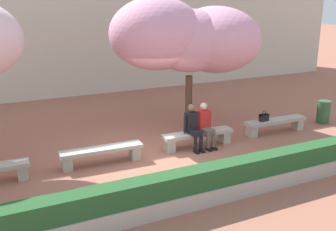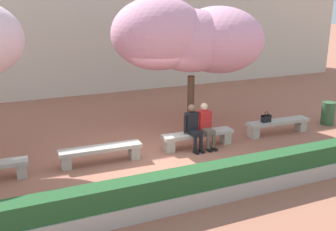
{
  "view_description": "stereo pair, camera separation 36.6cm",
  "coord_description": "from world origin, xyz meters",
  "px_view_note": "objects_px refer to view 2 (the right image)",
  "views": [
    {
      "loc": [
        -4.0,
        -9.24,
        4.12
      ],
      "look_at": [
        0.57,
        0.2,
        1.0
      ],
      "focal_mm": 42.0,
      "sensor_mm": 36.0,
      "label": 1
    },
    {
      "loc": [
        -3.67,
        -9.4,
        4.12
      ],
      "look_at": [
        0.57,
        0.2,
        1.0
      ],
      "focal_mm": 42.0,
      "sensor_mm": 36.0,
      "label": 2
    }
  ],
  "objects_px": {
    "person_seated_right": "(205,124)",
    "cherry_tree_main": "(191,38)",
    "stone_bench_center": "(198,137)",
    "handbag": "(266,118)",
    "person_seated_left": "(193,125)",
    "trash_bin": "(328,113)",
    "stone_bench_near_east": "(278,124)",
    "stone_bench_near_west": "(101,152)"
  },
  "relations": [
    {
      "from": "person_seated_right",
      "to": "cherry_tree_main",
      "type": "xyz_separation_m",
      "value": [
        0.38,
        1.76,
        2.25
      ]
    },
    {
      "from": "cherry_tree_main",
      "to": "stone_bench_center",
      "type": "bearing_deg",
      "value": -108.81
    },
    {
      "from": "person_seated_right",
      "to": "handbag",
      "type": "bearing_deg",
      "value": 1.73
    },
    {
      "from": "person_seated_right",
      "to": "person_seated_left",
      "type": "bearing_deg",
      "value": -179.99
    },
    {
      "from": "trash_bin",
      "to": "stone_bench_near_east",
      "type": "bearing_deg",
      "value": -177.04
    },
    {
      "from": "stone_bench_near_west",
      "to": "person_seated_left",
      "type": "height_order",
      "value": "person_seated_left"
    },
    {
      "from": "person_seated_right",
      "to": "stone_bench_near_west",
      "type": "bearing_deg",
      "value": 179.0
    },
    {
      "from": "person_seated_right",
      "to": "cherry_tree_main",
      "type": "bearing_deg",
      "value": 77.91
    },
    {
      "from": "handbag",
      "to": "trash_bin",
      "type": "xyz_separation_m",
      "value": [
        2.67,
        0.1,
        -0.19
      ]
    },
    {
      "from": "person_seated_left",
      "to": "stone_bench_near_west",
      "type": "bearing_deg",
      "value": 178.85
    },
    {
      "from": "cherry_tree_main",
      "to": "trash_bin",
      "type": "relative_size",
      "value": 6.26
    },
    {
      "from": "person_seated_left",
      "to": "trash_bin",
      "type": "xyz_separation_m",
      "value": [
        5.25,
        0.17,
        -0.31
      ]
    },
    {
      "from": "stone_bench_center",
      "to": "stone_bench_near_east",
      "type": "height_order",
      "value": "same"
    },
    {
      "from": "person_seated_right",
      "to": "stone_bench_near_east",
      "type": "bearing_deg",
      "value": 1.15
    },
    {
      "from": "stone_bench_near_east",
      "to": "cherry_tree_main",
      "type": "xyz_separation_m",
      "value": [
        -2.28,
        1.71,
        2.64
      ]
    },
    {
      "from": "stone_bench_near_west",
      "to": "person_seated_left",
      "type": "xyz_separation_m",
      "value": [
        2.66,
        -0.05,
        0.39
      ]
    },
    {
      "from": "handbag",
      "to": "stone_bench_near_west",
      "type": "bearing_deg",
      "value": -179.86
    },
    {
      "from": "cherry_tree_main",
      "to": "handbag",
      "type": "bearing_deg",
      "value": -43.15
    },
    {
      "from": "stone_bench_near_west",
      "to": "person_seated_right",
      "type": "relative_size",
      "value": 1.67
    },
    {
      "from": "stone_bench_center",
      "to": "handbag",
      "type": "height_order",
      "value": "handbag"
    },
    {
      "from": "cherry_tree_main",
      "to": "trash_bin",
      "type": "height_order",
      "value": "cherry_tree_main"
    },
    {
      "from": "stone_bench_near_west",
      "to": "cherry_tree_main",
      "type": "relative_size",
      "value": 0.44
    },
    {
      "from": "stone_bench_near_west",
      "to": "person_seated_right",
      "type": "bearing_deg",
      "value": -1.0
    },
    {
      "from": "person_seated_right",
      "to": "handbag",
      "type": "relative_size",
      "value": 3.81
    },
    {
      "from": "person_seated_right",
      "to": "trash_bin",
      "type": "xyz_separation_m",
      "value": [
        4.85,
        0.17,
        -0.31
      ]
    },
    {
      "from": "stone_bench_near_east",
      "to": "trash_bin",
      "type": "distance_m",
      "value": 2.2
    },
    {
      "from": "stone_bench_near_east",
      "to": "trash_bin",
      "type": "xyz_separation_m",
      "value": [
        2.2,
        0.11,
        0.08
      ]
    },
    {
      "from": "handbag",
      "to": "trash_bin",
      "type": "height_order",
      "value": "handbag"
    },
    {
      "from": "stone_bench_near_west",
      "to": "stone_bench_center",
      "type": "bearing_deg",
      "value": 0.0
    },
    {
      "from": "cherry_tree_main",
      "to": "stone_bench_near_east",
      "type": "bearing_deg",
      "value": -36.86
    },
    {
      "from": "stone_bench_center",
      "to": "person_seated_right",
      "type": "xyz_separation_m",
      "value": [
        0.2,
        -0.05,
        0.39
      ]
    },
    {
      "from": "person_seated_right",
      "to": "trash_bin",
      "type": "relative_size",
      "value": 1.65
    },
    {
      "from": "stone_bench_near_east",
      "to": "person_seated_left",
      "type": "bearing_deg",
      "value": -179.0
    },
    {
      "from": "stone_bench_near_west",
      "to": "stone_bench_near_east",
      "type": "relative_size",
      "value": 1.0
    },
    {
      "from": "stone_bench_near_west",
      "to": "person_seated_left",
      "type": "relative_size",
      "value": 1.67
    },
    {
      "from": "person_seated_left",
      "to": "person_seated_right",
      "type": "relative_size",
      "value": 1.0
    },
    {
      "from": "stone_bench_center",
      "to": "trash_bin",
      "type": "bearing_deg",
      "value": 1.29
    },
    {
      "from": "stone_bench_near_east",
      "to": "cherry_tree_main",
      "type": "bearing_deg",
      "value": 143.14
    },
    {
      "from": "stone_bench_near_east",
      "to": "person_seated_right",
      "type": "bearing_deg",
      "value": -178.85
    },
    {
      "from": "trash_bin",
      "to": "stone_bench_center",
      "type": "bearing_deg",
      "value": -178.71
    },
    {
      "from": "stone_bench_center",
      "to": "person_seated_left",
      "type": "bearing_deg",
      "value": -164.87
    },
    {
      "from": "cherry_tree_main",
      "to": "person_seated_left",
      "type": "bearing_deg",
      "value": -113.88
    }
  ]
}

